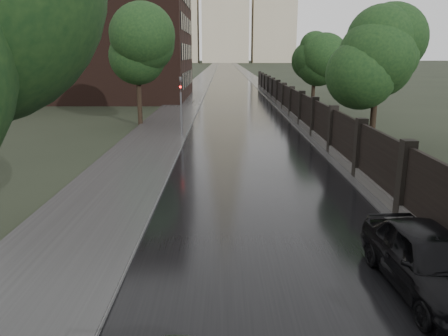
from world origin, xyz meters
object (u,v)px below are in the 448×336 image
Objects in this scene: tree_right_c at (315,59)px; tree_left_far at (137,57)px; car_right_near at (429,260)px; traffic_light at (181,101)px; tree_right_b at (378,63)px.

tree_left_far is at bearing -147.17° from tree_right_c.
tree_right_c reaches higher than car_right_near.
car_right_near is at bearing -69.06° from traffic_light.
car_right_near is (7.57, -19.79, -1.61)m from traffic_light.
car_right_near is at bearing -104.12° from tree_right_b.
tree_left_far is 1.60× the size of car_right_near.
car_right_near is at bearing -96.92° from tree_right_c.
tree_right_c reaches higher than traffic_light.
traffic_light is 0.87× the size of car_right_near.
tree_right_b is at bearing 72.86° from car_right_near.
tree_right_c is at bearing 90.00° from tree_right_b.
traffic_light is (-11.80, -15.01, -2.55)m from tree_right_c.
tree_left_far is at bearing 111.43° from car_right_near.
tree_right_c is at bearing 51.82° from traffic_light.
car_right_near is (-4.23, -16.80, -4.16)m from tree_right_b.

